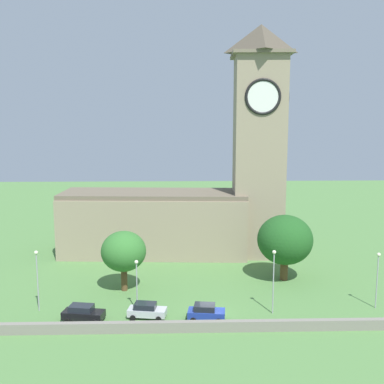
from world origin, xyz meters
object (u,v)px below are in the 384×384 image
(church, at_px, (197,189))
(car_black, at_px, (83,313))
(car_blue, at_px, (206,312))
(tree_by_tower, at_px, (124,252))
(streetlamp_west_mid, at_px, (137,276))
(streetlamp_east_mid, at_px, (378,271))
(streetlamp_central, at_px, (274,272))
(tree_riverside_east, at_px, (285,240))
(streetlamp_west_end, at_px, (37,271))
(car_silver, at_px, (147,310))

(church, bearing_deg, car_black, -117.93)
(car_blue, height_order, tree_by_tower, tree_by_tower)
(car_black, relative_size, streetlamp_west_mid, 0.78)
(streetlamp_east_mid, bearing_deg, streetlamp_central, -174.58)
(tree_riverside_east, bearing_deg, streetlamp_east_mid, -49.07)
(streetlamp_west_end, distance_m, streetlamp_central, 27.04)
(car_silver, distance_m, tree_riverside_east, 22.26)
(streetlamp_west_mid, xyz_separation_m, streetlamp_east_mid, (28.04, -0.04, 0.38))
(streetlamp_west_end, xyz_separation_m, streetlamp_east_mid, (39.45, -0.35, -0.27))
(church, relative_size, streetlamp_west_mid, 6.07)
(car_blue, bearing_deg, car_black, 179.02)
(streetlamp_west_end, height_order, tree_riverside_east, tree_riverside_east)
(streetlamp_central, relative_size, streetlamp_east_mid, 1.11)
(car_blue, bearing_deg, streetlamp_west_end, 170.70)
(tree_riverside_east, relative_size, tree_by_tower, 1.16)
(church, bearing_deg, streetlamp_central, -72.60)
(church, height_order, car_silver, church)
(streetlamp_west_mid, distance_m, tree_riverside_east, 21.84)
(car_blue, relative_size, streetlamp_east_mid, 0.64)
(church, height_order, car_blue, church)
(church, distance_m, car_blue, 27.82)
(car_black, distance_m, car_silver, 7.00)
(church, xyz_separation_m, car_black, (-13.67, -25.79, -9.85))
(car_silver, xyz_separation_m, streetlamp_west_mid, (-1.24, 2.03, 3.27))
(car_silver, height_order, streetlamp_central, streetlamp_central)
(car_black, height_order, streetlamp_east_mid, streetlamp_east_mid)
(car_silver, distance_m, streetlamp_west_end, 13.45)
(car_blue, distance_m, streetlamp_central, 8.88)
(car_blue, xyz_separation_m, streetlamp_east_mid, (20.20, 2.80, 3.60))
(car_black, height_order, car_blue, car_blue)
(tree_riverside_east, bearing_deg, streetlamp_west_mid, -152.93)
(car_silver, relative_size, streetlamp_central, 0.60)
(streetlamp_west_end, bearing_deg, tree_riverside_east, 17.32)
(car_black, height_order, streetlamp_west_end, streetlamp_west_end)
(car_black, distance_m, streetlamp_west_mid, 7.08)
(church, xyz_separation_m, streetlamp_east_mid, (20.10, -23.21, -6.25))
(car_blue, height_order, streetlamp_west_mid, streetlamp_west_mid)
(streetlamp_east_mid, bearing_deg, tree_riverside_east, 130.93)
(car_silver, height_order, streetlamp_west_end, streetlamp_west_end)
(car_blue, height_order, streetlamp_east_mid, streetlamp_east_mid)
(streetlamp_central, height_order, tree_riverside_east, tree_riverside_east)
(car_black, bearing_deg, streetlamp_west_mid, 24.52)
(church, xyz_separation_m, tree_riverside_east, (11.46, -13.26, -5.08))
(church, distance_m, tree_by_tower, 20.25)
(streetlamp_west_end, relative_size, tree_riverside_east, 0.79)
(tree_riverside_east, bearing_deg, car_blue, -132.19)
(streetlamp_west_end, height_order, streetlamp_central, streetlamp_central)
(church, relative_size, tree_riverside_east, 4.04)
(streetlamp_west_end, distance_m, streetlamp_west_mid, 11.44)
(church, xyz_separation_m, tree_by_tower, (-10.17, -16.60, -5.56))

